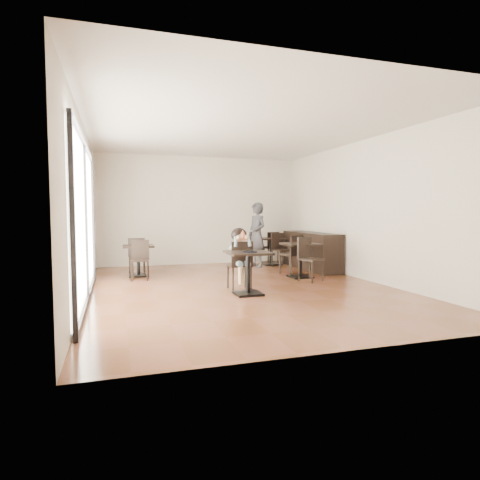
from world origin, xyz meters
name	(u,v)px	position (x,y,z in m)	size (l,w,h in m)	color
floor	(241,287)	(0.00, 0.00, 0.00)	(6.00, 8.00, 0.01)	brown
ceiling	(241,130)	(0.00, 0.00, 3.20)	(6.00, 8.00, 0.01)	silver
wall_back	(201,211)	(0.00, 4.00, 1.60)	(6.00, 0.01, 3.20)	beige
wall_front	(351,208)	(0.00, -4.00, 1.60)	(6.00, 0.01, 3.20)	beige
wall_left	(84,210)	(-3.00, 0.00, 1.60)	(0.01, 8.00, 3.20)	beige
wall_right	(367,210)	(3.00, 0.00, 1.60)	(0.01, 8.00, 3.20)	beige
storefront_window	(84,221)	(-2.97, -0.50, 1.40)	(0.04, 4.50, 2.60)	white
child_table	(248,273)	(-0.09, -0.75, 0.41)	(0.77, 0.77, 0.81)	black
child_chair	(239,265)	(-0.09, -0.20, 0.49)	(0.44, 0.44, 0.98)	black
child	(239,259)	(-0.09, -0.20, 0.62)	(0.44, 0.62, 1.23)	slate
plate	(250,252)	(-0.09, -0.85, 0.82)	(0.27, 0.27, 0.02)	black
pizza_slice	(242,237)	(-0.09, -0.39, 1.07)	(0.29, 0.22, 0.07)	tan
adult_patron	(257,235)	(1.37, 2.83, 0.91)	(0.67, 0.44, 1.82)	#3D3C42
cafe_table_mid	(300,260)	(1.72, 0.77, 0.41)	(0.77, 0.77, 0.82)	black
cafe_table_left	(138,261)	(-1.94, 2.09, 0.38)	(0.71, 0.71, 0.75)	black
cafe_table_back	(271,251)	(1.92, 3.13, 0.40)	(0.75, 0.75, 0.80)	black
chair_mid_a	(291,255)	(1.72, 1.32, 0.49)	(0.44, 0.44, 0.98)	black
chair_mid_b	(311,260)	(1.72, 0.22, 0.49)	(0.44, 0.44, 0.98)	black
chair_left_a	(137,255)	(-1.94, 2.64, 0.45)	(0.41, 0.41, 0.91)	black
chair_left_b	(140,260)	(-1.94, 1.54, 0.45)	(0.41, 0.41, 0.91)	black
chair_back_a	(269,247)	(2.02, 3.50, 0.48)	(0.43, 0.43, 0.96)	black
chair_back_b	(281,250)	(2.02, 2.58, 0.48)	(0.43, 0.43, 0.96)	black
service_counter	(311,251)	(2.65, 2.00, 0.50)	(0.60, 2.40, 1.00)	black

